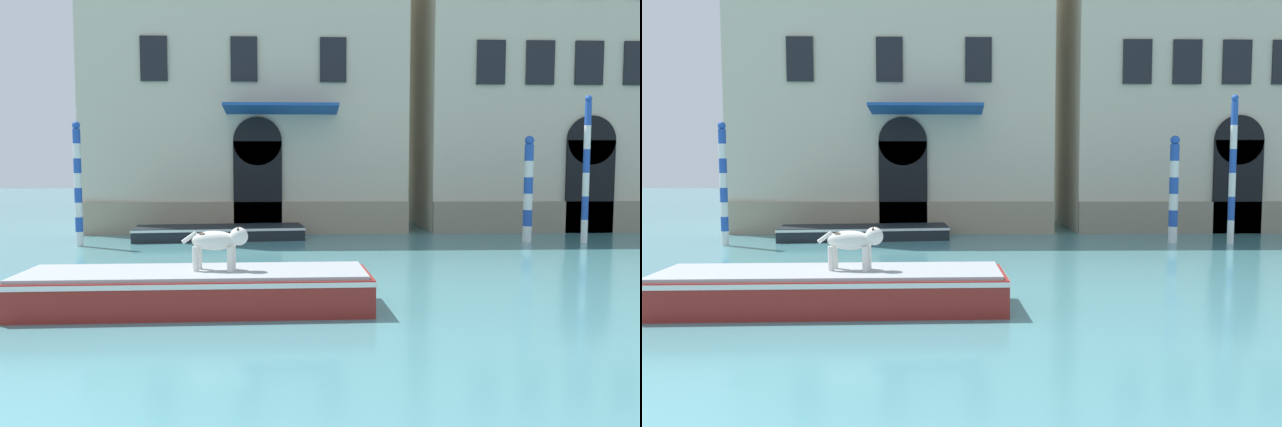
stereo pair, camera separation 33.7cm
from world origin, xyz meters
The scene contains 7 objects.
palazzo_left centered at (1.86, 20.69, 6.30)m, with size 11.72×7.40×12.64m.
boat_foreground centered at (1.88, 6.14, 0.37)m, with size 6.09×1.91×0.69m.
dog_on_deck centered at (2.29, 6.13, 1.19)m, with size 1.16×0.41×0.77m.
boat_moored_near_palazzo centered at (1.11, 16.24, 0.24)m, with size 5.72×2.34×0.44m.
mooring_pole_0 centered at (-2.97, 14.66, 1.92)m, with size 0.24×0.24×3.80m.
mooring_pole_1 centered at (11.08, 15.03, 1.73)m, with size 0.29×0.29×3.41m.
mooring_pole_2 centered at (12.83, 14.77, 2.35)m, with size 0.21×0.21×4.66m.
Camera 2 is at (3.91, -4.59, 2.53)m, focal length 35.00 mm.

